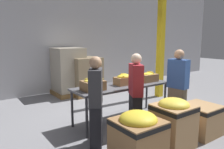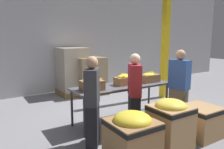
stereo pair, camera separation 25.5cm
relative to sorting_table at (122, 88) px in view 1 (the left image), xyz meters
The scene contains 15 objects.
ground_plane 0.74m from the sorting_table, ahead, with size 30.00×30.00×0.00m, color gray.
wall_back 3.54m from the sorting_table, 90.00° to the left, with size 16.00×0.08×4.00m.
sorting_table is the anchor object (origin of this frame).
banana_box_0 0.78m from the sorting_table, behind, with size 0.43×0.33×0.26m.
banana_box_1 0.19m from the sorting_table, ahead, with size 0.42×0.28×0.25m.
banana_box_2 0.74m from the sorting_table, ahead, with size 0.43×0.28×0.24m.
volunteer_0 1.20m from the sorting_table, 36.33° to the right, with size 0.27×0.45×1.57m.
volunteer_1 1.24m from the sorting_table, 148.37° to the right, with size 0.40×0.45×1.52m.
volunteer_2 0.57m from the sorting_table, 101.07° to the right, with size 0.37×0.46×1.52m.
donation_bin_0 1.65m from the sorting_table, 119.78° to the right, with size 0.66×0.66×0.76m.
donation_bin_1 1.43m from the sorting_table, 90.81° to the right, with size 0.60×0.60×0.83m.
donation_bin_2 1.66m from the sorting_table, 60.94° to the right, with size 0.63×0.63×0.57m.
support_pillar 2.69m from the sorting_table, 22.83° to the left, with size 0.18×0.18×4.00m.
pallet_stack_0 2.53m from the sorting_table, 80.02° to the left, with size 0.96×0.96×1.19m.
pallet_stack_1 2.74m from the sorting_table, 90.18° to the left, with size 0.94×0.94×1.49m.
Camera 1 is at (-2.85, -3.62, 1.82)m, focal length 35.00 mm.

